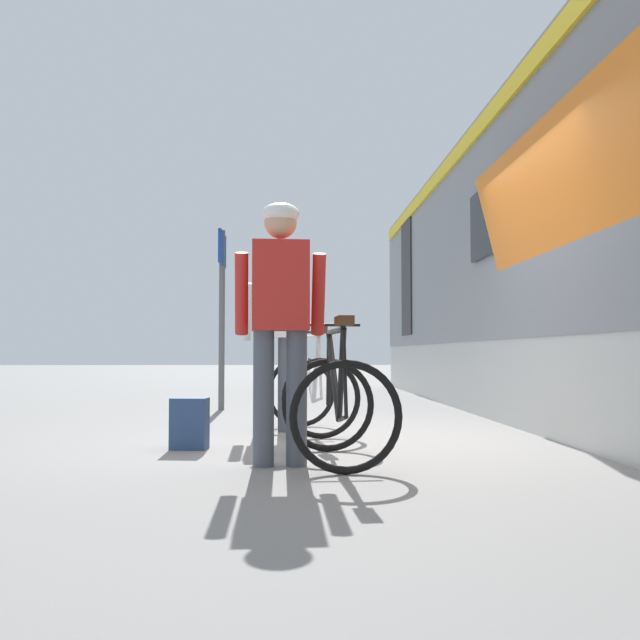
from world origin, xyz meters
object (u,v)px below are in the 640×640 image
Objects in this scene: train_car at (619,246)px; cyclist_near_in_red at (280,308)px; platform_sign_post at (222,288)px; cyclist_far_in_white at (274,322)px; bicycle_near_black at (336,404)px; bicycle_far_white at (311,390)px; backpack_on_platform at (190,424)px.

cyclist_near_in_red is (-3.79, -3.11, -0.91)m from train_car.
cyclist_far_in_white is at bearing -73.89° from platform_sign_post.
cyclist_far_in_white is 2.07m from bicycle_near_black.
train_car is at bearing 15.15° from cyclist_far_in_white.
train_car reaches higher than cyclist_far_in_white.
bicycle_far_white is 3.20m from platform_sign_post.
train_car is 40.85× the size of backpack_on_platform.
cyclist_near_in_red is at bearing -97.31° from bicycle_far_white.
cyclist_near_in_red is at bearing -79.59° from platform_sign_post.
platform_sign_post is (-4.66, 1.60, -0.34)m from train_car.
train_car is 4.94m from platform_sign_post.
bicycle_far_white is at bearing 82.69° from cyclist_near_in_red.
cyclist_near_in_red and cyclist_far_in_white have the same top height.
cyclist_near_in_red is at bearing -87.25° from cyclist_far_in_white.
bicycle_far_white is (0.25, 1.98, -0.65)m from cyclist_near_in_red.
platform_sign_post reaches higher than bicycle_near_black.
cyclist_far_in_white is 1.59× the size of bicycle_near_black.
bicycle_near_black is at bearing -26.03° from backpack_on_platform.
cyclist_near_in_red reaches higher than bicycle_near_black.
cyclist_near_in_red is at bearing -140.65° from train_car.
cyclist_near_in_red is at bearing -43.49° from backpack_on_platform.
backpack_on_platform is 0.17× the size of platform_sign_post.
platform_sign_post reaches higher than cyclist_near_in_red.
train_car is 4.14m from cyclist_far_in_white.
platform_sign_post is at bearing 100.41° from cyclist_near_in_red.
train_car is at bearing 17.75° from bicycle_far_white.
bicycle_near_black is 4.88m from platform_sign_post.
cyclist_far_in_white is 4.40× the size of backpack_on_platform.
cyclist_far_in_white is (-3.89, -1.05, -0.91)m from train_car.
train_car is 14.71× the size of bicycle_near_black.
platform_sign_post is (-1.25, 4.56, 1.22)m from bicycle_near_black.
bicycle_far_white is (-0.13, 1.83, 0.00)m from bicycle_near_black.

